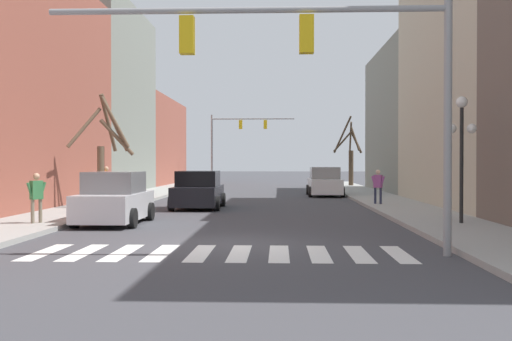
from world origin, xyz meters
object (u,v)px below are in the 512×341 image
at_px(car_driving_away_lane, 115,200).
at_px(pedestrian_on_right_sidewalk, 106,180).
at_px(traffic_signal_far, 236,133).
at_px(pedestrian_near_right_corner, 378,184).
at_px(street_tree_left_far, 105,148).
at_px(street_tree_left_mid, 350,155).
at_px(pedestrian_waiting_at_curb, 36,193).
at_px(traffic_signal_near, 320,59).
at_px(car_parked_left_far, 198,191).
at_px(car_parked_left_near, 325,183).
at_px(street_lamp_right_corner, 462,133).

height_order(car_driving_away_lane, pedestrian_on_right_sidewalk, pedestrian_on_right_sidewalk).
height_order(traffic_signal_far, pedestrian_near_right_corner, traffic_signal_far).
height_order(car_driving_away_lane, street_tree_left_far, street_tree_left_far).
height_order(street_tree_left_far, street_tree_left_mid, street_tree_left_mid).
xyz_separation_m(pedestrian_near_right_corner, pedestrian_waiting_at_curb, (-12.27, -9.24, 0.00)).
xyz_separation_m(traffic_signal_near, pedestrian_near_right_corner, (3.66, 14.52, -3.29)).
distance_m(traffic_signal_near, car_parked_left_far, 14.49).
bearing_deg(traffic_signal_near, car_parked_left_far, 108.88).
xyz_separation_m(traffic_signal_near, car_driving_away_lane, (-6.44, 6.49, -3.56)).
distance_m(traffic_signal_near, street_tree_left_mid, 37.18).
bearing_deg(pedestrian_waiting_at_curb, car_parked_left_near, 6.53).
xyz_separation_m(car_parked_left_far, street_tree_left_far, (-3.83, -1.28, 1.88)).
relative_size(traffic_signal_far, pedestrian_near_right_corner, 5.01).
bearing_deg(pedestrian_waiting_at_curb, traffic_signal_far, 31.08).
relative_size(pedestrian_waiting_at_curb, street_tree_left_mid, 0.27).
relative_size(car_parked_left_near, street_tree_left_mid, 0.79).
xyz_separation_m(traffic_signal_far, street_tree_left_mid, (10.06, -6.70, -2.20)).
height_order(car_parked_left_far, car_driving_away_lane, car_driving_away_lane).
bearing_deg(car_driving_away_lane, pedestrian_waiting_at_curb, 119.27).
height_order(street_lamp_right_corner, car_driving_away_lane, street_lamp_right_corner).
bearing_deg(pedestrian_waiting_at_curb, street_tree_left_mid, 13.02).
xyz_separation_m(traffic_signal_far, car_parked_left_far, (0.49, -30.22, -4.07)).
height_order(traffic_signal_far, pedestrian_on_right_sidewalk, traffic_signal_far).
bearing_deg(street_tree_left_far, street_tree_left_mid, 61.60).
bearing_deg(car_parked_left_near, pedestrian_near_right_corner, -168.82).
height_order(traffic_signal_far, car_parked_left_far, traffic_signal_far).
bearing_deg(car_driving_away_lane, car_parked_left_near, -26.02).
bearing_deg(pedestrian_waiting_at_curb, street_tree_left_far, 34.46).
height_order(traffic_signal_far, street_lamp_right_corner, traffic_signal_far).
bearing_deg(traffic_signal_near, street_tree_left_far, 124.90).
xyz_separation_m(traffic_signal_far, pedestrian_waiting_at_curb, (-3.57, -38.23, -3.76)).
xyz_separation_m(street_lamp_right_corner, car_driving_away_lane, (-11.30, 0.67, -2.19)).
bearing_deg(car_parked_left_far, car_driving_away_lane, -15.58).
bearing_deg(traffic_signal_near, pedestrian_waiting_at_curb, 148.49).
relative_size(traffic_signal_near, car_parked_left_far, 2.15).
bearing_deg(traffic_signal_far, pedestrian_waiting_at_curb, -95.33).
bearing_deg(pedestrian_near_right_corner, street_tree_left_far, 46.10).
bearing_deg(car_driving_away_lane, pedestrian_near_right_corner, -51.52).
xyz_separation_m(traffic_signal_far, car_parked_left_near, (6.92, -19.98, -4.03)).
distance_m(car_driving_away_lane, street_tree_left_far, 6.13).
height_order(pedestrian_on_right_sidewalk, street_tree_left_far, street_tree_left_far).
relative_size(traffic_signal_far, car_driving_away_lane, 1.92).
bearing_deg(traffic_signal_far, car_driving_away_lane, -92.17).
bearing_deg(traffic_signal_near, pedestrian_on_right_sidewalk, 120.41).
bearing_deg(traffic_signal_near, street_tree_left_mid, 82.22).
bearing_deg(street_tree_left_mid, pedestrian_near_right_corner, -93.51).
relative_size(street_lamp_right_corner, pedestrian_waiting_at_curb, 2.53).
height_order(traffic_signal_near, car_parked_left_far, traffic_signal_near).
xyz_separation_m(traffic_signal_far, pedestrian_on_right_sidewalk, (-4.57, -27.15, -3.69)).
height_order(car_parked_left_near, pedestrian_waiting_at_curb, car_parked_left_near).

